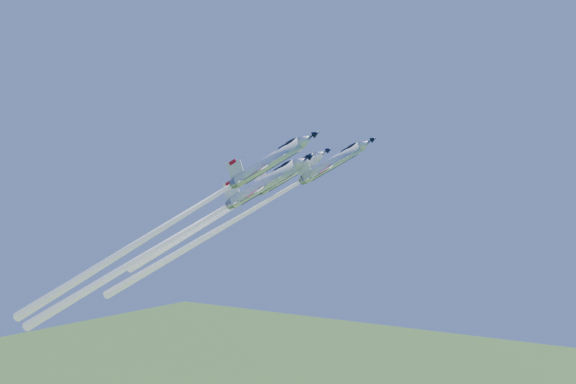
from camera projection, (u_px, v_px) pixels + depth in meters
The scene contains 4 objects.
jet_lead at pixel (233, 221), 111.68m from camera, with size 44.46×18.08×41.74m.
jet_left at pixel (227, 210), 116.97m from camera, with size 36.56×13.72×31.17m.
jet_right at pixel (156, 232), 106.46m from camera, with size 50.47×20.53×47.42m.
jet_slot at pixel (160, 247), 117.47m from camera, with size 53.19×21.34×49.09m.
Camera 1 is at (57.77, -86.84, 83.04)m, focal length 40.00 mm.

